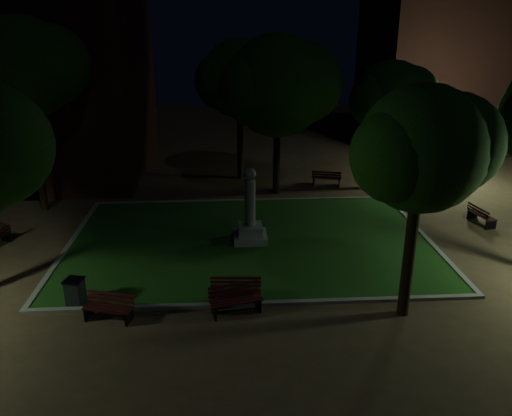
{
  "coord_description": "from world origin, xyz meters",
  "views": [
    {
      "loc": [
        -0.98,
        -17.44,
        8.83
      ],
      "look_at": [
        0.18,
        1.0,
        1.92
      ],
      "focal_mm": 35.0,
      "sensor_mm": 36.0,
      "label": 1
    }
  ],
  "objects_px": {
    "bench_near_left": "(235,300)",
    "bench_west_near": "(109,308)",
    "monument": "(250,221)",
    "bench_right_side": "(481,216)",
    "trash_bin": "(75,292)",
    "bench_near_right": "(236,293)",
    "bench_far_side": "(327,178)"
  },
  "relations": [
    {
      "from": "monument",
      "to": "bench_right_side",
      "type": "xyz_separation_m",
      "value": [
        10.78,
        1.36,
        -0.55
      ]
    },
    {
      "from": "trash_bin",
      "to": "monument",
      "type": "bearing_deg",
      "value": 38.13
    },
    {
      "from": "bench_west_near",
      "to": "trash_bin",
      "type": "height_order",
      "value": "trash_bin"
    },
    {
      "from": "trash_bin",
      "to": "bench_right_side",
      "type": "bearing_deg",
      "value": 19.91
    },
    {
      "from": "bench_near_left",
      "to": "bench_west_near",
      "type": "distance_m",
      "value": 3.98
    },
    {
      "from": "bench_right_side",
      "to": "bench_far_side",
      "type": "height_order",
      "value": "bench_far_side"
    },
    {
      "from": "bench_near_left",
      "to": "bench_west_near",
      "type": "xyz_separation_m",
      "value": [
        -3.98,
        -0.16,
        -0.03
      ]
    },
    {
      "from": "trash_bin",
      "to": "bench_near_right",
      "type": "bearing_deg",
      "value": -2.96
    },
    {
      "from": "monument",
      "to": "bench_right_side",
      "type": "distance_m",
      "value": 10.88
    },
    {
      "from": "bench_far_side",
      "to": "trash_bin",
      "type": "distance_m",
      "value": 16.32
    },
    {
      "from": "trash_bin",
      "to": "bench_west_near",
      "type": "bearing_deg",
      "value": -34.79
    },
    {
      "from": "bench_west_near",
      "to": "monument",
      "type": "bearing_deg",
      "value": 63.92
    },
    {
      "from": "bench_west_near",
      "to": "bench_right_side",
      "type": "distance_m",
      "value": 17.02
    },
    {
      "from": "monument",
      "to": "trash_bin",
      "type": "relative_size",
      "value": 3.31
    },
    {
      "from": "bench_west_near",
      "to": "trash_bin",
      "type": "distance_m",
      "value": 1.55
    },
    {
      "from": "bench_far_side",
      "to": "trash_bin",
      "type": "xyz_separation_m",
      "value": [
        -10.78,
        -12.26,
        0.07
      ]
    },
    {
      "from": "bench_near_right",
      "to": "bench_near_left",
      "type": "bearing_deg",
      "value": -88.68
    },
    {
      "from": "bench_near_right",
      "to": "bench_right_side",
      "type": "height_order",
      "value": "bench_near_right"
    },
    {
      "from": "bench_west_near",
      "to": "bench_right_side",
      "type": "relative_size",
      "value": 1.01
    },
    {
      "from": "bench_right_side",
      "to": "bench_far_side",
      "type": "distance_m",
      "value": 8.62
    },
    {
      "from": "bench_near_left",
      "to": "bench_west_near",
      "type": "height_order",
      "value": "bench_near_left"
    },
    {
      "from": "bench_far_side",
      "to": "trash_bin",
      "type": "height_order",
      "value": "trash_bin"
    },
    {
      "from": "bench_near_left",
      "to": "bench_near_right",
      "type": "height_order",
      "value": "bench_near_left"
    },
    {
      "from": "bench_near_right",
      "to": "bench_far_side",
      "type": "height_order",
      "value": "bench_near_right"
    },
    {
      "from": "bench_near_left",
      "to": "bench_right_side",
      "type": "xyz_separation_m",
      "value": [
        11.55,
        6.81,
        -0.03
      ]
    },
    {
      "from": "bench_near_left",
      "to": "trash_bin",
      "type": "distance_m",
      "value": 5.3
    },
    {
      "from": "bench_near_left",
      "to": "bench_near_right",
      "type": "distance_m",
      "value": 0.46
    },
    {
      "from": "bench_near_right",
      "to": "trash_bin",
      "type": "bearing_deg",
      "value": -179.25
    },
    {
      "from": "bench_near_left",
      "to": "bench_west_near",
      "type": "bearing_deg",
      "value": 167.64
    },
    {
      "from": "monument",
      "to": "bench_near_left",
      "type": "relative_size",
      "value": 1.8
    },
    {
      "from": "bench_near_right",
      "to": "trash_bin",
      "type": "xyz_separation_m",
      "value": [
        -5.27,
        0.27,
        0.06
      ]
    },
    {
      "from": "bench_near_left",
      "to": "bench_near_right",
      "type": "relative_size",
      "value": 1.04
    }
  ]
}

